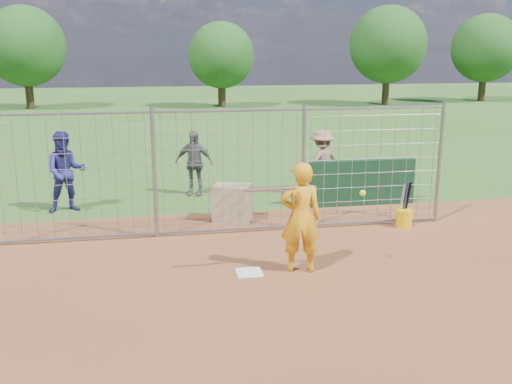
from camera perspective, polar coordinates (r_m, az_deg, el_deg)
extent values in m
plane|color=#2D591E|center=(9.88, -0.89, -7.68)|extent=(100.00, 100.00, 0.00)
plane|color=brown|center=(7.22, 3.18, -16.35)|extent=(18.00, 18.00, 0.00)
cube|color=silver|center=(9.69, -0.69, -8.06)|extent=(0.43, 0.43, 0.02)
cube|color=#11381E|center=(13.91, 10.56, 0.92)|extent=(2.60, 0.20, 1.10)
imported|color=orange|center=(9.50, 4.48, -2.59)|extent=(0.76, 0.57, 1.89)
imported|color=navy|center=(13.75, -18.47, 1.91)|extent=(1.02, 0.85, 1.87)
imported|color=#4F4F53|center=(14.69, -6.23, 2.92)|extent=(1.07, 0.72, 1.68)
imported|color=#9A6754|center=(14.70, 6.60, 2.94)|extent=(1.25, 1.03, 1.69)
cube|color=tan|center=(12.45, -2.38, -1.11)|extent=(0.94, 0.79, 0.80)
cylinder|color=silver|center=(9.04, 1.41, 0.29)|extent=(0.86, 0.10, 0.06)
sphere|color=#E7F519|center=(9.50, 10.62, -0.11)|extent=(0.10, 0.10, 0.10)
cylinder|color=yellow|center=(12.46, 14.58, -2.57)|extent=(0.34, 0.34, 0.38)
cylinder|color=silver|center=(12.39, 14.38, -0.92)|extent=(0.07, 0.26, 0.84)
cylinder|color=navy|center=(12.41, 14.67, -0.90)|extent=(0.07, 0.18, 0.85)
cylinder|color=black|center=(12.44, 14.88, -0.89)|extent=(0.11, 0.22, 0.85)
cylinder|color=gray|center=(11.30, -10.13, 1.80)|extent=(0.08, 0.08, 2.60)
cylinder|color=gray|center=(11.69, 4.74, 2.38)|extent=(0.08, 0.08, 2.60)
cylinder|color=gray|center=(12.79, 17.86, 2.76)|extent=(0.08, 0.08, 2.60)
cylinder|color=gray|center=(11.21, -2.63, 8.12)|extent=(9.00, 0.05, 0.05)
cylinder|color=gray|center=(11.71, -2.50, -3.74)|extent=(9.00, 0.05, 0.05)
cube|color=gray|center=(11.41, -2.56, 1.86)|extent=(9.00, 0.02, 2.50)
cylinder|color=#3F2B19|center=(38.86, -21.74, 9.56)|extent=(0.50, 0.50, 2.52)
sphere|color=#26561E|center=(38.78, -22.09, 13.37)|extent=(4.90, 4.90, 4.90)
cylinder|color=#3F2B19|center=(37.41, -3.44, 10.10)|extent=(0.50, 0.50, 2.16)
sphere|color=#26561E|center=(37.32, -3.49, 13.50)|extent=(4.20, 4.20, 4.20)
cylinder|color=#3F2B19|center=(39.77, 12.85, 10.33)|extent=(0.50, 0.50, 2.59)
sphere|color=#26561E|center=(39.70, 13.07, 14.17)|extent=(5.04, 5.04, 5.04)
cylinder|color=#3F2B19|center=(44.78, 21.70, 9.99)|extent=(0.50, 0.50, 2.45)
sphere|color=#26561E|center=(44.72, 22.00, 13.20)|extent=(4.76, 4.76, 4.76)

